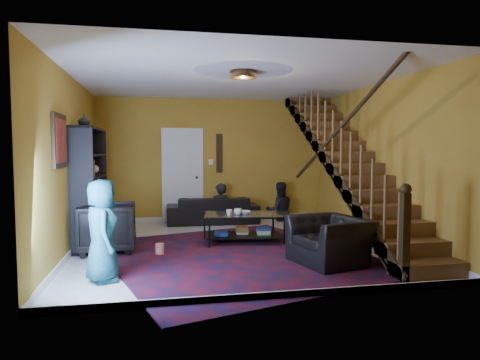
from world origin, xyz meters
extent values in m
plane|color=beige|center=(0.00, 0.00, 0.00)|extent=(5.50, 5.50, 0.00)
plane|color=#B79028|center=(0.00, 2.75, 1.40)|extent=(5.20, 0.00, 5.20)
plane|color=#B79028|center=(0.00, -2.75, 1.40)|extent=(5.20, 0.00, 5.20)
plane|color=#B79028|center=(-2.60, 0.00, 1.40)|extent=(0.00, 5.50, 5.50)
plane|color=#B79028|center=(2.60, 0.00, 1.40)|extent=(0.00, 5.50, 5.50)
plane|color=white|center=(0.00, 0.00, 2.80)|extent=(5.50, 5.50, 0.00)
cube|color=silver|center=(0.00, 2.74, 0.05)|extent=(5.20, 0.02, 0.10)
cube|color=silver|center=(-2.59, 0.00, 0.05)|extent=(0.02, 5.50, 0.10)
cube|color=#B79028|center=(2.12, 0.00, 1.32)|extent=(0.95, 4.92, 2.83)
cube|color=black|center=(1.67, 0.00, 1.40)|extent=(0.04, 5.02, 3.02)
cylinder|color=black|center=(1.70, 0.00, 1.85)|extent=(0.07, 4.20, 2.44)
cube|color=black|center=(1.70, -2.40, 0.55)|extent=(0.10, 0.10, 1.10)
cube|color=black|center=(-2.41, 0.60, 1.00)|extent=(0.35, 1.80, 2.00)
cube|color=black|center=(-2.41, 0.60, 0.40)|extent=(0.35, 1.72, 0.03)
cube|color=black|center=(-2.41, 0.60, 1.16)|extent=(0.35, 1.72, 0.03)
cube|color=silver|center=(-0.70, 2.73, 1.02)|extent=(0.82, 0.05, 2.05)
cube|color=maroon|center=(-2.57, -0.90, 1.75)|extent=(0.04, 0.74, 0.74)
cube|color=black|center=(0.15, 2.73, 1.55)|extent=(0.14, 0.03, 0.90)
cylinder|color=#3F2814|center=(0.00, -0.80, 2.74)|extent=(0.40, 0.40, 0.10)
cube|color=#4C0D19|center=(-0.10, -0.79, 0.01)|extent=(4.66, 5.01, 0.02)
imported|color=black|center=(-0.06, 2.30, 0.30)|extent=(2.05, 0.85, 0.59)
imported|color=black|center=(-2.05, -0.12, 0.40)|extent=(0.89, 0.87, 0.79)
imported|color=black|center=(1.13, -1.45, 0.33)|extent=(1.13, 1.22, 0.67)
imported|color=black|center=(0.11, 2.35, 0.22)|extent=(0.52, 0.37, 1.34)
imported|color=black|center=(1.50, 2.35, 0.22)|extent=(0.68, 0.54, 1.34)
imported|color=#1C616C|center=(-1.95, -1.67, 0.64)|extent=(0.53, 0.69, 1.27)
cube|color=black|center=(-0.44, -0.18, 0.25)|extent=(0.03, 0.03, 0.50)
cube|color=black|center=(0.84, -0.18, 0.25)|extent=(0.03, 0.03, 0.50)
cube|color=black|center=(-0.44, 0.54, 0.25)|extent=(0.03, 0.03, 0.50)
cube|color=black|center=(0.84, 0.54, 0.25)|extent=(0.03, 0.03, 0.50)
cube|color=black|center=(0.20, 0.18, 0.13)|extent=(1.38, 0.91, 0.02)
cube|color=silver|center=(0.20, 0.18, 0.50)|extent=(1.45, 0.98, 0.02)
imported|color=#999999|center=(0.09, 0.08, 0.56)|extent=(0.16, 0.16, 0.11)
imported|color=#999999|center=(-0.07, 0.05, 0.56)|extent=(0.11, 0.11, 0.10)
imported|color=#999999|center=(0.21, 0.16, 0.54)|extent=(0.23, 0.23, 0.05)
imported|color=#999999|center=(-2.41, 0.10, 2.10)|extent=(0.18, 0.18, 0.19)
cylinder|color=red|center=(-1.25, -0.45, 0.10)|extent=(0.17, 0.17, 0.16)
camera|label=1|loc=(-1.27, -7.10, 1.62)|focal=32.00mm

